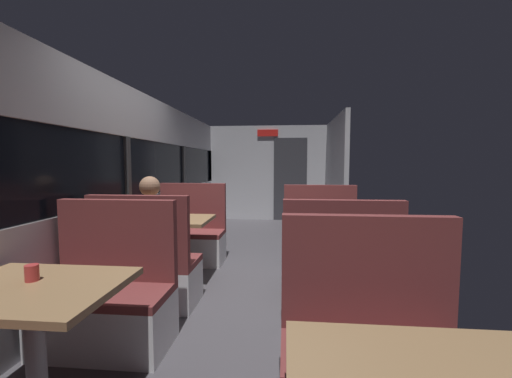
{
  "coord_description": "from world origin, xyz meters",
  "views": [
    {
      "loc": [
        0.44,
        -3.61,
        1.39
      ],
      "look_at": [
        -0.19,
        3.18,
        0.84
      ],
      "focal_mm": 22.3,
      "sensor_mm": 36.0,
      "label": 1
    }
  ],
  "objects": [
    {
      "name": "bench_front_aisle_facing_entry",
      "position": [
        0.89,
        -1.99,
        0.33
      ],
      "size": [
        0.95,
        0.5,
        1.1
      ],
      "color": "silver",
      "rests_on": "ground_plane"
    },
    {
      "name": "carriage_end_bulkhead",
      "position": [
        0.06,
        4.19,
        1.14
      ],
      "size": [
        2.9,
        0.11,
        2.3
      ],
      "color": "#B2B2B7",
      "rests_on": "ground_plane"
    },
    {
      "name": "coffee_cup_primary",
      "position": [
        -0.95,
        -2.02,
        0.79
      ],
      "size": [
        0.07,
        0.07,
        0.09
      ],
      "color": "#B23333",
      "rests_on": "dining_table_near_window"
    },
    {
      "name": "ground_plane",
      "position": [
        0.0,
        0.0,
        -0.01
      ],
      "size": [
        3.3,
        9.2,
        0.02
      ],
      "primitive_type": "cube",
      "color": "#423F44"
    },
    {
      "name": "bench_near_window_facing_entry",
      "position": [
        -0.89,
        -1.39,
        0.33
      ],
      "size": [
        0.95,
        0.5,
        1.1
      ],
      "color": "silver",
      "rests_on": "ground_plane"
    },
    {
      "name": "coffee_cup_secondary",
      "position": [
        -1.1,
        0.11,
        0.79
      ],
      "size": [
        0.07,
        0.07,
        0.09
      ],
      "color": "#B23333",
      "rests_on": "dining_table_mid_window"
    },
    {
      "name": "bench_rear_aisle_facing_entry",
      "position": [
        0.89,
        0.49,
        0.33
      ],
      "size": [
        0.95,
        0.5,
        1.1
      ],
      "color": "silver",
      "rests_on": "ground_plane"
    },
    {
      "name": "carriage_window_panel_left",
      "position": [
        -1.45,
        0.0,
        1.11
      ],
      "size": [
        0.09,
        8.48,
        2.3
      ],
      "color": "#B2B2B7",
      "rests_on": "ground_plane"
    },
    {
      "name": "dining_table_near_window",
      "position": [
        -0.89,
        -2.09,
        0.64
      ],
      "size": [
        0.9,
        0.7,
        0.74
      ],
      "color": "#9E9EA3",
      "rests_on": "ground_plane"
    },
    {
      "name": "dining_table_mid_window",
      "position": [
        -0.89,
        -0.01,
        0.64
      ],
      "size": [
        0.9,
        0.7,
        0.74
      ],
      "color": "#9E9EA3",
      "rests_on": "ground_plane"
    },
    {
      "name": "carriage_aisle_panel_right",
      "position": [
        1.45,
        3.0,
        1.15
      ],
      "size": [
        0.08,
        2.4,
        2.3
      ],
      "primitive_type": "cube",
      "color": "#B2B2B7",
      "rests_on": "ground_plane"
    },
    {
      "name": "bench_mid_window_facing_end",
      "position": [
        -0.89,
        -0.71,
        0.33
      ],
      "size": [
        0.95,
        0.5,
        1.1
      ],
      "color": "silver",
      "rests_on": "ground_plane"
    },
    {
      "name": "bench_mid_window_facing_entry",
      "position": [
        -0.89,
        0.69,
        0.33
      ],
      "size": [
        0.95,
        0.5,
        1.1
      ],
      "color": "silver",
      "rests_on": "ground_plane"
    },
    {
      "name": "dining_table_rear_aisle",
      "position": [
        0.89,
        -0.21,
        0.64
      ],
      "size": [
        0.9,
        0.7,
        0.74
      ],
      "color": "#9E9EA3",
      "rests_on": "ground_plane"
    },
    {
      "name": "seated_passenger",
      "position": [
        -0.89,
        -0.63,
        0.54
      ],
      "size": [
        0.47,
        0.55,
        1.26
      ],
      "color": "#26262D",
      "rests_on": "ground_plane"
    },
    {
      "name": "bench_rear_aisle_facing_end",
      "position": [
        0.89,
        -0.91,
        0.33
      ],
      "size": [
        0.95,
        0.5,
        1.1
      ],
      "color": "silver",
      "rests_on": "ground_plane"
    }
  ]
}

